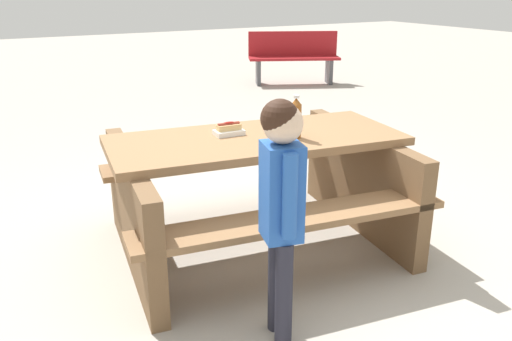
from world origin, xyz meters
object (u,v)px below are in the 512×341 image
object	(u,v)px
soda_bottle	(296,118)
picnic_table	(256,182)
park_bench_near	(294,56)
child_in_coat	(281,193)
hotdog_tray	(229,130)

from	to	relation	value
soda_bottle	picnic_table	bearing A→B (deg)	-37.30
park_bench_near	picnic_table	bearing A→B (deg)	54.62
soda_bottle	child_in_coat	distance (m)	0.94
picnic_table	hotdog_tray	bearing A→B (deg)	-40.07
picnic_table	soda_bottle	bearing A→B (deg)	142.70
soda_bottle	child_in_coat	bearing A→B (deg)	52.83
picnic_table	park_bench_near	bearing A→B (deg)	-125.38
picnic_table	soda_bottle	world-z (taller)	soda_bottle
picnic_table	child_in_coat	xyz separation A→B (m)	(0.37, 0.89, 0.31)
child_in_coat	park_bench_near	xyz separation A→B (m)	(-3.81, -5.73, -0.31)
soda_bottle	child_in_coat	xyz separation A→B (m)	(0.56, 0.74, -0.11)
picnic_table	hotdog_tray	world-z (taller)	hotdog_tray
hotdog_tray	child_in_coat	distance (m)	1.03
picnic_table	park_bench_near	size ratio (longest dim) A/B	1.29
picnic_table	park_bench_near	xyz separation A→B (m)	(-3.44, -4.84, 0.00)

